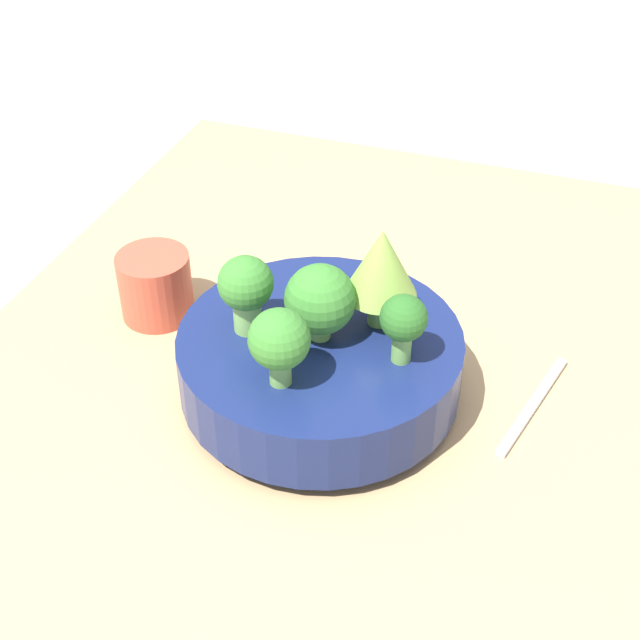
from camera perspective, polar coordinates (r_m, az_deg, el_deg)
The scene contains 10 objects.
ground_plane at distance 0.94m, azimuth 0.76°, elevation -5.59°, with size 6.00×6.00×0.00m, color silver.
table at distance 0.93m, azimuth 0.77°, elevation -4.90°, with size 1.06×0.80×0.03m.
bowl at distance 0.88m, azimuth 0.00°, elevation -2.75°, with size 0.28×0.28×0.08m.
broccoli_floret_front at distance 0.81m, azimuth 5.36°, elevation -0.08°, with size 0.04×0.04×0.07m.
broccoli_floret_left at distance 0.78m, azimuth -2.62°, elevation -1.35°, with size 0.06×0.06×0.08m.
broccoli_floret_center at distance 0.83m, azimuth 0.00°, elevation 1.28°, with size 0.07×0.07×0.08m.
romanesco_piece_near at distance 0.84m, azimuth 3.96°, elevation 3.54°, with size 0.07×0.07×0.11m.
broccoli_floret_back at distance 0.84m, azimuth -4.77°, elevation 2.06°, with size 0.05×0.05×0.08m.
cup at distance 1.01m, azimuth -10.49°, elevation 2.18°, with size 0.08×0.08×0.08m.
fork at distance 0.92m, azimuth 13.48°, elevation -5.32°, with size 0.16×0.05×0.01m.
Camera 1 is at (-0.65, -0.22, 0.65)m, focal length 50.00 mm.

